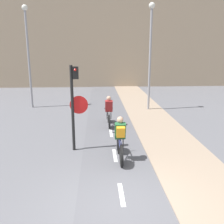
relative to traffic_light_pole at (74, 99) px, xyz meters
name	(u,v)px	position (x,y,z in m)	size (l,w,h in m)	color
ground_plane	(123,206)	(1.43, -3.66, -1.98)	(120.00, 120.00, 0.00)	#5B5B60
bike_lane	(123,206)	(1.43, -3.65, -1.97)	(2.33, 60.00, 0.02)	#56565B
sidewalk_strip	(218,202)	(3.80, -3.66, -1.95)	(2.40, 60.00, 0.05)	gray
building_row_background	(102,33)	(1.43, 18.96, 3.41)	(60.00, 5.20, 10.77)	gray
traffic_light_pole	(74,99)	(0.00, 0.00, 0.00)	(0.67, 0.25, 3.20)	black
street_lamp_far	(28,46)	(-3.49, 7.45, 1.95)	(0.36, 0.36, 6.37)	gray
street_lamp_sidewalk	(150,46)	(4.05, 6.29, 1.95)	(0.36, 0.36, 6.37)	gray
cyclist_near	(120,140)	(1.59, -0.98, -1.25)	(0.46, 1.82, 1.55)	black
cyclist_far	(109,113)	(1.39, 3.03, -1.30)	(0.46, 1.74, 1.52)	black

